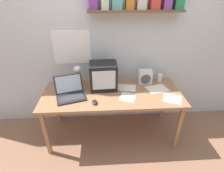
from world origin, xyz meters
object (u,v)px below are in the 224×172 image
(space_heater, at_px, (145,77))
(open_notebook, at_px, (125,87))
(laptop, at_px, (70,92))
(printed_handout, at_px, (172,99))
(juice_glass, at_px, (160,78))
(computer_mouse, at_px, (95,102))
(crt_monitor, at_px, (103,76))
(corner_desk, at_px, (112,96))
(desk_lamp, at_px, (77,72))
(loose_paper_near_monitor, at_px, (157,89))
(loose_paper_near_laptop, at_px, (128,97))

(space_heater, bearing_deg, open_notebook, -157.91)
(laptop, bearing_deg, printed_handout, -22.77)
(juice_glass, relative_size, computer_mouse, 0.98)
(juice_glass, bearing_deg, crt_monitor, -170.76)
(printed_handout, bearing_deg, open_notebook, 150.32)
(laptop, xyz_separation_m, space_heater, (1.01, 0.27, 0.04))
(corner_desk, xyz_separation_m, crt_monitor, (-0.11, 0.14, 0.23))
(juice_glass, bearing_deg, laptop, -165.82)
(printed_handout, bearing_deg, laptop, 173.16)
(desk_lamp, relative_size, loose_paper_near_monitor, 0.95)
(loose_paper_near_monitor, xyz_separation_m, loose_paper_near_laptop, (-0.42, -0.18, 0.00))
(computer_mouse, relative_size, printed_handout, 0.41)
(desk_lamp, xyz_separation_m, printed_handout, (1.19, -0.41, -0.20))
(corner_desk, distance_m, printed_handout, 0.76)
(open_notebook, xyz_separation_m, loose_paper_near_laptop, (0.00, -0.24, 0.00))
(loose_paper_near_laptop, bearing_deg, juice_glass, 37.53)
(desk_lamp, xyz_separation_m, loose_paper_near_monitor, (1.07, -0.16, -0.20))
(crt_monitor, height_order, loose_paper_near_monitor, crt_monitor)
(juice_glass, relative_size, printed_handout, 0.40)
(laptop, distance_m, computer_mouse, 0.36)
(laptop, bearing_deg, space_heater, -1.10)
(crt_monitor, xyz_separation_m, desk_lamp, (-0.35, 0.08, 0.03))
(corner_desk, bearing_deg, open_notebook, 31.80)
(desk_lamp, bearing_deg, loose_paper_near_laptop, -45.75)
(desk_lamp, relative_size, open_notebook, 0.96)
(loose_paper_near_monitor, height_order, open_notebook, same)
(laptop, xyz_separation_m, juice_glass, (1.24, 0.31, -0.01))
(crt_monitor, bearing_deg, juice_glass, 7.02)
(desk_lamp, height_order, open_notebook, desk_lamp)
(space_heater, relative_size, printed_handout, 0.72)
(loose_paper_near_monitor, bearing_deg, printed_handout, -64.11)
(desk_lamp, xyz_separation_m, computer_mouse, (0.24, -0.44, -0.19))
(open_notebook, xyz_separation_m, printed_handout, (0.54, -0.31, 0.00))
(crt_monitor, distance_m, printed_handout, 0.92)
(crt_monitor, bearing_deg, laptop, -159.11)
(computer_mouse, xyz_separation_m, loose_paper_near_monitor, (0.84, 0.28, -0.01))
(corner_desk, xyz_separation_m, open_notebook, (0.19, 0.12, 0.06))
(desk_lamp, xyz_separation_m, space_heater, (0.94, 0.01, -0.10))
(crt_monitor, bearing_deg, computer_mouse, -109.33)
(corner_desk, bearing_deg, space_heater, 25.46)
(juice_glass, distance_m, open_notebook, 0.54)
(laptop, bearing_deg, open_notebook, -3.62)
(computer_mouse, bearing_deg, loose_paper_near_monitor, 18.62)
(space_heater, bearing_deg, loose_paper_near_laptop, -128.04)
(laptop, relative_size, computer_mouse, 3.67)
(computer_mouse, height_order, printed_handout, computer_mouse)
(desk_lamp, distance_m, juice_glass, 1.18)
(open_notebook, height_order, loose_paper_near_laptop, same)
(laptop, xyz_separation_m, printed_handout, (1.27, -0.15, -0.06))
(desk_lamp, bearing_deg, space_heater, -17.43)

